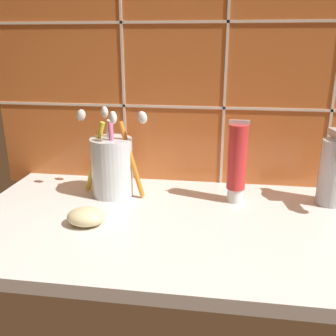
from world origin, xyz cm
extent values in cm
cube|color=silver|center=(0.00, 0.00, 1.00)|extent=(79.56, 37.80, 2.00)
cube|color=#C6662D|center=(0.00, 19.15, 22.98)|extent=(89.56, 1.50, 45.96)
cube|color=beige|center=(0.00, 18.30, 17.47)|extent=(89.56, 0.24, 0.50)
cube|color=beige|center=(0.00, 18.30, 33.09)|extent=(89.56, 0.24, 0.50)
cube|color=beige|center=(-17.90, 18.30, 22.98)|extent=(0.50, 0.24, 45.96)
cube|color=beige|center=(1.99, 18.30, 22.98)|extent=(0.50, 0.24, 45.96)
cube|color=beige|center=(21.88, 18.30, 22.98)|extent=(0.50, 0.24, 45.96)
cylinder|color=silver|center=(-18.21, 9.19, 7.47)|extent=(7.71, 7.71, 10.94)
cylinder|color=orange|center=(-14.33, 8.72, 9.27)|extent=(5.09, 2.10, 14.00)
ellipsoid|color=white|center=(-12.00, 8.14, 17.19)|extent=(2.50, 1.81, 2.60)
cylinder|color=white|center=(-19.34, 11.25, 9.25)|extent=(2.53, 2.92, 13.83)
ellipsoid|color=white|center=(-20.08, 12.22, 17.18)|extent=(2.25, 2.38, 2.43)
cylinder|color=yellow|center=(-21.65, 9.88, 9.10)|extent=(4.95, 1.69, 13.66)
ellipsoid|color=white|center=(-23.94, 10.26, 16.86)|extent=(2.43, 1.65, 2.59)
cylinder|color=pink|center=(-17.39, 7.49, 9.33)|extent=(2.27, 2.88, 13.98)
ellipsoid|color=white|center=(-16.79, 6.54, 17.34)|extent=(2.16, 2.37, 2.41)
cylinder|color=white|center=(4.64, 9.19, 3.28)|extent=(2.82, 2.82, 2.56)
cylinder|color=red|center=(4.64, 9.19, 10.38)|extent=(3.32, 3.32, 11.64)
cube|color=silver|center=(4.64, 9.19, 16.60)|extent=(3.49, 0.36, 0.80)
cylinder|color=silver|center=(21.40, 10.52, 7.87)|extent=(4.87, 4.87, 11.74)
ellipsoid|color=beige|center=(-18.88, -3.58, 3.37)|extent=(6.19, 5.03, 2.74)
camera|label=1|loc=(1.55, -54.74, 29.51)|focal=40.00mm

